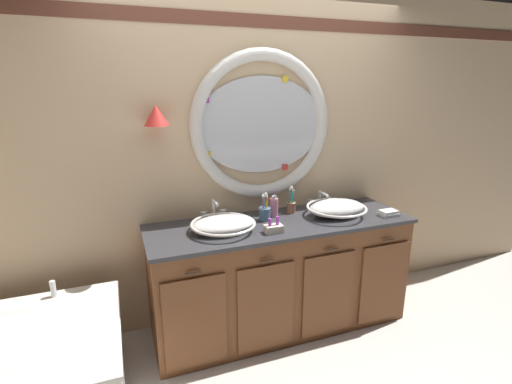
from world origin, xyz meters
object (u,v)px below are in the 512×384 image
(toiletry_basket, at_px, (274,228))
(sink_basin_left, at_px, (223,224))
(sink_basin_right, at_px, (336,208))
(folded_hand_towel, at_px, (389,213))
(soap_dispenser, at_px, (274,207))
(toothbrush_holder_left, at_px, (265,213))
(toothbrush_holder_right, at_px, (291,206))

(toiletry_basket, bearing_deg, sink_basin_left, 154.98)
(sink_basin_right, xyz_separation_m, folded_hand_towel, (0.39, -0.15, -0.04))
(sink_basin_right, height_order, soap_dispenser, soap_dispenser)
(toothbrush_holder_left, bearing_deg, toiletry_basket, -97.74)
(toothbrush_holder_left, distance_m, folded_hand_towel, 0.99)
(toothbrush_holder_right, relative_size, soap_dispenser, 1.26)
(sink_basin_left, relative_size, sink_basin_right, 0.98)
(sink_basin_left, xyz_separation_m, toothbrush_holder_right, (0.62, 0.19, 0.01))
(toothbrush_holder_left, relative_size, toiletry_basket, 1.71)
(toiletry_basket, bearing_deg, folded_hand_towel, 0.22)
(toiletry_basket, bearing_deg, sink_basin_right, 14.10)
(sink_basin_left, xyz_separation_m, sink_basin_right, (0.92, 0.00, 0.01))
(folded_hand_towel, bearing_deg, toothbrush_holder_left, 165.20)
(sink_basin_left, height_order, soap_dispenser, soap_dispenser)
(soap_dispenser, bearing_deg, folded_hand_towel, -19.85)
(sink_basin_right, bearing_deg, toothbrush_holder_left, 169.53)
(toothbrush_holder_left, xyz_separation_m, toiletry_basket, (-0.03, -0.26, -0.03))
(sink_basin_right, relative_size, toiletry_basket, 3.75)
(toothbrush_holder_left, height_order, soap_dispenser, toothbrush_holder_left)
(toothbrush_holder_left, xyz_separation_m, toothbrush_holder_right, (0.26, 0.09, -0.00))
(sink_basin_left, height_order, toothbrush_holder_left, toothbrush_holder_left)
(sink_basin_left, height_order, sink_basin_right, sink_basin_right)
(sink_basin_right, relative_size, soap_dispenser, 2.70)
(soap_dispenser, relative_size, folded_hand_towel, 1.21)
(toothbrush_holder_left, xyz_separation_m, soap_dispenser, (0.10, 0.06, 0.02))
(soap_dispenser, bearing_deg, sink_basin_left, -160.74)
(toothbrush_holder_right, bearing_deg, folded_hand_towel, -26.31)
(sink_basin_left, distance_m, sink_basin_right, 0.92)
(toothbrush_holder_right, relative_size, toiletry_basket, 1.75)
(toothbrush_holder_left, height_order, folded_hand_towel, toothbrush_holder_left)
(toothbrush_holder_left, distance_m, toothbrush_holder_right, 0.28)
(sink_basin_right, bearing_deg, sink_basin_left, 180.00)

